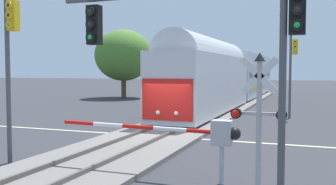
# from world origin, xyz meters

# --- Properties ---
(ground_plane) EXTENTS (220.00, 220.00, 0.00)m
(ground_plane) POSITION_xyz_m (0.00, 0.00, 0.00)
(ground_plane) COLOR #333338
(road_centre_stripe) EXTENTS (44.00, 0.20, 0.01)m
(road_centre_stripe) POSITION_xyz_m (0.00, 0.00, 0.00)
(road_centre_stripe) COLOR beige
(road_centre_stripe) RESTS_ON ground
(railway_track) EXTENTS (4.40, 80.00, 0.32)m
(railway_track) POSITION_xyz_m (0.00, 0.00, 0.10)
(railway_track) COLOR slate
(railway_track) RESTS_ON ground
(commuter_train) EXTENTS (3.04, 37.74, 5.16)m
(commuter_train) POSITION_xyz_m (0.00, 18.71, 2.79)
(commuter_train) COLOR silver
(commuter_train) RESTS_ON railway_track
(crossing_gate_near) EXTENTS (5.73, 0.40, 1.80)m
(crossing_gate_near) POSITION_xyz_m (3.94, -6.54, 1.39)
(crossing_gate_near) COLOR #B7B7BC
(crossing_gate_near) RESTS_ON ground
(crossing_signal_mast) EXTENTS (1.36, 0.44, 3.63)m
(crossing_signal_mast) POSITION_xyz_m (5.66, -7.33, 2.22)
(crossing_signal_mast) COLOR #B2B2B7
(crossing_signal_mast) RESTS_ON ground
(traffic_signal_near_right) EXTENTS (5.92, 0.38, 5.24)m
(traffic_signal_near_right) POSITION_xyz_m (4.62, -8.42, 3.99)
(traffic_signal_near_right) COLOR #4C4C51
(traffic_signal_near_right) RESTS_ON ground
(traffic_signal_median) EXTENTS (0.53, 0.38, 5.80)m
(traffic_signal_median) POSITION_xyz_m (-2.65, -6.73, 3.88)
(traffic_signal_median) COLOR #4C4C51
(traffic_signal_median) RESTS_ON ground
(traffic_signal_far_side) EXTENTS (0.53, 0.38, 5.51)m
(traffic_signal_far_side) POSITION_xyz_m (5.73, 9.38, 3.69)
(traffic_signal_far_side) COLOR #4C4C51
(traffic_signal_far_side) RESTS_ON ground
(pine_left_background) EXTENTS (6.58, 6.58, 7.83)m
(pine_left_background) POSITION_xyz_m (-13.28, 22.41, 4.88)
(pine_left_background) COLOR brown
(pine_left_background) RESTS_ON ground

